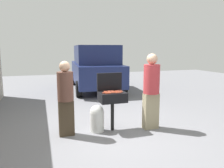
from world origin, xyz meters
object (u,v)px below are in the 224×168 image
(person_left, at_px, (66,96))
(hot_dog_0, at_px, (107,92))
(hot_dog_12, at_px, (118,93))
(propane_tank, at_px, (97,118))
(hot_dog_9, at_px, (106,91))
(bbq_grill, at_px, (112,98))
(hot_dog_11, at_px, (114,93))
(hot_dog_4, at_px, (111,92))
(hot_dog_6, at_px, (105,93))
(hot_dog_7, at_px, (119,91))
(parked_minivan, at_px, (95,67))
(hot_dog_8, at_px, (108,93))
(hot_dog_3, at_px, (110,92))
(hot_dog_13, at_px, (115,92))
(hot_dog_10, at_px, (111,91))
(hot_dog_1, at_px, (114,91))
(hot_dog_2, at_px, (120,92))
(hot_dog_5, at_px, (118,91))
(person_right, at_px, (151,89))

(person_left, bearing_deg, hot_dog_0, 11.29)
(hot_dog_12, relative_size, propane_tank, 0.21)
(hot_dog_9, height_order, propane_tank, hot_dog_9)
(bbq_grill, xyz_separation_m, hot_dog_11, (0.01, -0.11, 0.15))
(hot_dog_4, distance_m, hot_dog_6, 0.13)
(hot_dog_7, relative_size, parked_minivan, 0.03)
(hot_dog_0, xyz_separation_m, hot_dog_8, (-0.02, -0.15, 0.00))
(hot_dog_7, relative_size, person_left, 0.08)
(bbq_grill, bearing_deg, parked_minivan, 80.26)
(hot_dog_7, height_order, hot_dog_12, same)
(hot_dog_3, bearing_deg, hot_dog_13, -3.28)
(hot_dog_0, height_order, propane_tank, hot_dog_0)
(hot_dog_10, height_order, propane_tank, hot_dog_10)
(hot_dog_1, xyz_separation_m, hot_dog_10, (-0.05, 0.07, 0.00))
(hot_dog_2, bearing_deg, parked_minivan, 82.08)
(hot_dog_4, xyz_separation_m, hot_dog_5, (0.22, 0.16, 0.00))
(hot_dog_8, xyz_separation_m, hot_dog_12, (0.23, -0.01, 0.00))
(parked_minivan, bearing_deg, hot_dog_9, 83.56)
(hot_dog_2, distance_m, hot_dog_12, 0.09)
(hot_dog_13, height_order, parked_minivan, parked_minivan)
(hot_dog_6, xyz_separation_m, hot_dog_11, (0.20, -0.03, 0.00))
(hot_dog_13, bearing_deg, hot_dog_5, 48.79)
(hot_dog_1, bearing_deg, bbq_grill, -133.90)
(hot_dog_12, bearing_deg, hot_dog_11, 157.31)
(hot_dog_10, bearing_deg, hot_dog_7, -16.97)
(hot_dog_12, bearing_deg, hot_dog_13, 103.21)
(hot_dog_6, relative_size, hot_dog_11, 1.00)
(hot_dog_13, bearing_deg, person_right, -9.81)
(hot_dog_2, relative_size, hot_dog_13, 1.00)
(hot_dog_13, bearing_deg, hot_dog_9, 151.46)
(hot_dog_6, xyz_separation_m, hot_dog_9, (0.07, 0.15, 0.00))
(hot_dog_8, xyz_separation_m, hot_dog_9, (0.02, 0.21, 0.00))
(hot_dog_7, bearing_deg, person_left, -178.39)
(bbq_grill, relative_size, parked_minivan, 0.20)
(hot_dog_1, height_order, hot_dog_11, same)
(hot_dog_10, distance_m, hot_dog_12, 0.27)
(hot_dog_9, bearing_deg, hot_dog_11, -54.13)
(hot_dog_12, height_order, propane_tank, hot_dog_12)
(hot_dog_2, xyz_separation_m, hot_dog_12, (-0.06, -0.06, 0.00))
(bbq_grill, xyz_separation_m, hot_dog_2, (0.16, -0.08, 0.15))
(hot_dog_0, xyz_separation_m, person_right, (1.02, -0.19, 0.05))
(bbq_grill, height_order, hot_dog_3, hot_dog_3)
(hot_dog_11, xyz_separation_m, hot_dog_13, (0.05, 0.08, 0.00))
(hot_dog_13, height_order, propane_tank, hot_dog_13)
(hot_dog_2, relative_size, person_right, 0.07)
(hot_dog_11, height_order, parked_minivan, parked_minivan)
(hot_dog_3, bearing_deg, person_left, 177.92)
(hot_dog_0, bearing_deg, hot_dog_2, -19.36)
(hot_dog_1, relative_size, parked_minivan, 0.03)
(hot_dog_7, bearing_deg, hot_dog_2, -101.60)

